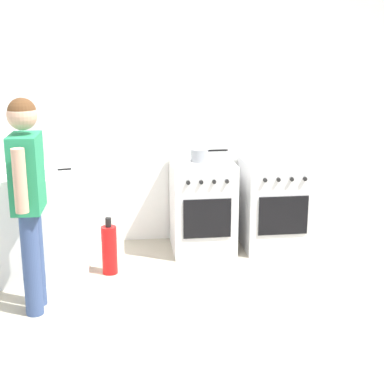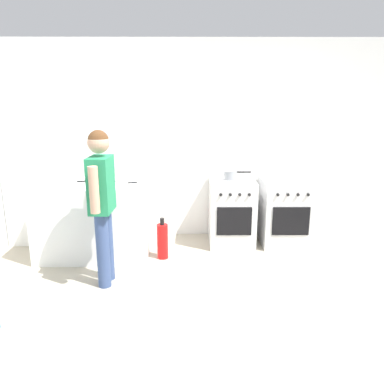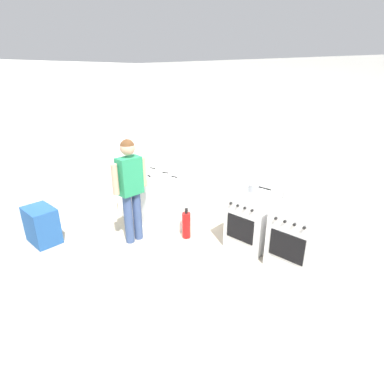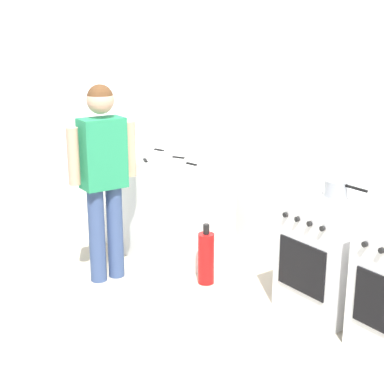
# 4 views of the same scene
# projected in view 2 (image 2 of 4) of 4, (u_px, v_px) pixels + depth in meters

# --- Properties ---
(ground_plane) EXTENTS (8.00, 8.00, 0.00)m
(ground_plane) POSITION_uv_depth(u_px,v_px,m) (211.00, 308.00, 3.44)
(ground_plane) COLOR #ADA38E
(back_wall) EXTENTS (6.00, 0.10, 2.60)m
(back_wall) POSITION_uv_depth(u_px,v_px,m) (204.00, 141.00, 5.01)
(back_wall) COLOR white
(back_wall) RESTS_ON ground
(counter_unit) EXTENTS (1.30, 0.70, 0.90)m
(counter_unit) POSITION_uv_depth(u_px,v_px,m) (94.00, 220.00, 4.49)
(counter_unit) COLOR white
(counter_unit) RESTS_ON ground
(oven_left) EXTENTS (0.57, 0.62, 0.85)m
(oven_left) POSITION_uv_depth(u_px,v_px,m) (232.00, 212.00, 4.87)
(oven_left) COLOR white
(oven_left) RESTS_ON ground
(oven_right) EXTENTS (0.61, 0.62, 0.85)m
(oven_right) POSITION_uv_depth(u_px,v_px,m) (285.00, 212.00, 4.87)
(oven_right) COLOR white
(oven_right) RESTS_ON ground
(pot) EXTENTS (0.34, 0.16, 0.12)m
(pot) POSITION_uv_depth(u_px,v_px,m) (231.00, 175.00, 4.78)
(pot) COLOR gray
(pot) RESTS_ON oven_left
(knife_utility) EXTENTS (0.25, 0.10, 0.01)m
(knife_utility) POSITION_uv_depth(u_px,v_px,m) (76.00, 182.00, 4.43)
(knife_utility) COLOR silver
(knife_utility) RESTS_ON counter_unit
(knife_chef) EXTENTS (0.29, 0.17, 0.01)m
(knife_chef) POSITION_uv_depth(u_px,v_px,m) (104.00, 183.00, 4.38)
(knife_chef) COLOR silver
(knife_chef) RESTS_ON counter_unit
(knife_carving) EXTENTS (0.33, 0.09, 0.01)m
(knife_carving) POSITION_uv_depth(u_px,v_px,m) (124.00, 183.00, 4.36)
(knife_carving) COLOR silver
(knife_carving) RESTS_ON counter_unit
(knife_paring) EXTENTS (0.20, 0.10, 0.01)m
(knife_paring) POSITION_uv_depth(u_px,v_px,m) (97.00, 187.00, 4.15)
(knife_paring) COLOR silver
(knife_paring) RESTS_ON counter_unit
(person) EXTENTS (0.21, 0.57, 1.58)m
(person) POSITION_uv_depth(u_px,v_px,m) (102.00, 196.00, 3.68)
(person) COLOR #384C7A
(person) RESTS_ON ground
(fire_extinguisher) EXTENTS (0.13, 0.13, 0.50)m
(fire_extinguisher) POSITION_uv_depth(u_px,v_px,m) (163.00, 241.00, 4.45)
(fire_extinguisher) COLOR red
(fire_extinguisher) RESTS_ON ground
(larder_cabinet) EXTENTS (0.48, 0.44, 2.00)m
(larder_cabinet) POSITION_uv_depth(u_px,v_px,m) (26.00, 167.00, 4.81)
(larder_cabinet) COLOR white
(larder_cabinet) RESTS_ON ground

